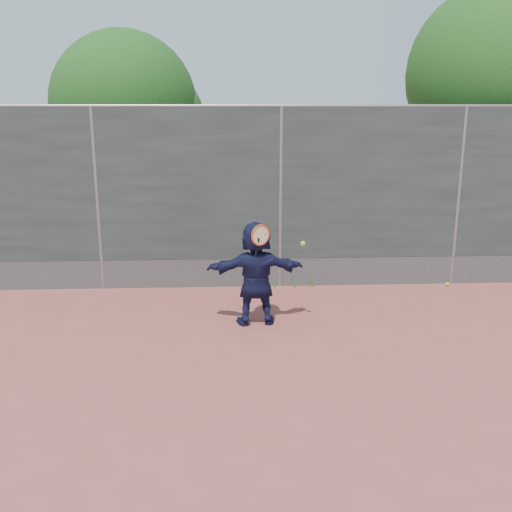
{
  "coord_description": "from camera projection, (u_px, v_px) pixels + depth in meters",
  "views": [
    {
      "loc": [
        -0.85,
        -5.83,
        3.0
      ],
      "look_at": [
        -0.49,
        1.79,
        0.99
      ],
      "focal_mm": 40.0,
      "sensor_mm": 36.0,
      "label": 1
    }
  ],
  "objects": [
    {
      "name": "tree_left",
      "position": [
        132.0,
        109.0,
        11.88
      ],
      "size": [
        3.15,
        3.0,
        4.53
      ],
      "color": "#382314",
      "rests_on": "ground"
    },
    {
      "name": "player",
      "position": [
        256.0,
        273.0,
        7.95
      ],
      "size": [
        1.4,
        0.53,
        1.48
      ],
      "primitive_type": "imported",
      "rotation": [
        0.0,
        0.0,
        3.21
      ],
      "color": "#15193C",
      "rests_on": "ground"
    },
    {
      "name": "ground",
      "position": [
        307.0,
        380.0,
        6.43
      ],
      "size": [
        80.0,
        80.0,
        0.0
      ],
      "primitive_type": "plane",
      "color": "#9E4C42",
      "rests_on": "ground"
    },
    {
      "name": "swing_action",
      "position": [
        265.0,
        237.0,
        7.63
      ],
      "size": [
        0.75,
        0.22,
        0.51
      ],
      "color": "#C04112",
      "rests_on": "ground"
    },
    {
      "name": "ball_ground",
      "position": [
        447.0,
        284.0,
        9.79
      ],
      "size": [
        0.07,
        0.07,
        0.07
      ],
      "primitive_type": "sphere",
      "color": "#A1D12E",
      "rests_on": "ground"
    },
    {
      "name": "weed_clump",
      "position": [
        298.0,
        280.0,
        9.68
      ],
      "size": [
        0.68,
        0.07,
        0.3
      ],
      "color": "#387226",
      "rests_on": "ground"
    },
    {
      "name": "tree_right",
      "position": [
        506.0,
        80.0,
        11.31
      ],
      "size": [
        3.78,
        3.6,
        5.39
      ],
      "color": "#382314",
      "rests_on": "ground"
    },
    {
      "name": "fence",
      "position": [
        281.0,
        194.0,
        9.41
      ],
      "size": [
        20.0,
        0.06,
        3.03
      ],
      "color": "#38423D",
      "rests_on": "ground"
    }
  ]
}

